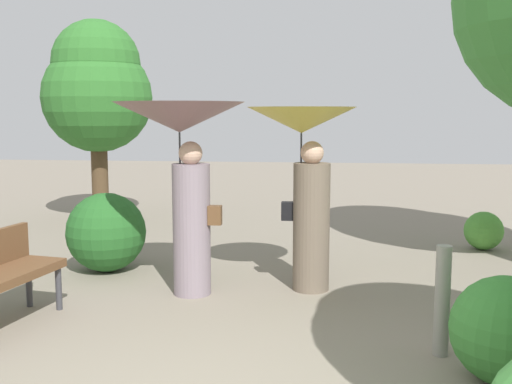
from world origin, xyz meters
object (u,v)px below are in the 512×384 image
(person_right, at_px, (305,160))
(path_marker_post, at_px, (442,301))
(person_left, at_px, (183,149))
(tree_near_left, at_px, (97,87))

(person_right, height_order, path_marker_post, person_right)
(person_right, xyz_separation_m, path_marker_post, (1.14, -1.70, -0.97))
(person_left, xyz_separation_m, person_right, (1.25, 0.30, -0.13))
(person_right, relative_size, path_marker_post, 2.22)
(tree_near_left, distance_m, path_marker_post, 7.65)
(person_left, relative_size, path_marker_post, 2.28)
(person_left, xyz_separation_m, tree_near_left, (-2.51, 4.15, 0.80))
(path_marker_post, bearing_deg, person_left, 149.67)
(person_left, height_order, tree_near_left, tree_near_left)
(person_right, relative_size, tree_near_left, 0.56)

